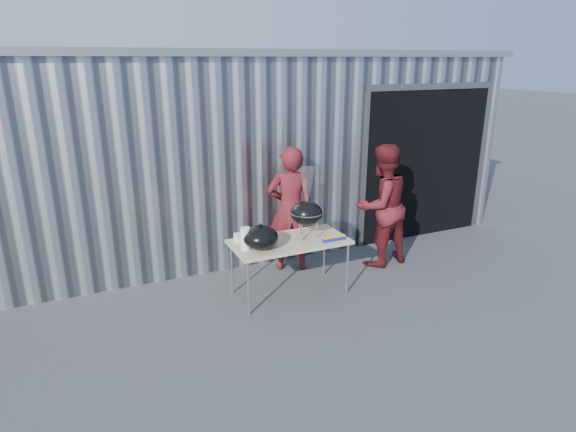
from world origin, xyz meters
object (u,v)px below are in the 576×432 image
folding_table (290,243)px  person_cook (290,209)px  kettle_grill (307,207)px  person_bystander (381,206)px

folding_table → person_cook: size_ratio=0.82×
folding_table → kettle_grill: 0.52m
folding_table → kettle_grill: bearing=1.2°
person_bystander → folding_table: bearing=4.9°
folding_table → kettle_grill: kettle_grill is taller
person_cook → person_bystander: 1.36m
folding_table → person_bystander: 1.70m
folding_table → person_bystander: (1.65, 0.34, 0.20)m
person_bystander → person_cook: bearing=-24.0°
person_cook → kettle_grill: bearing=100.3°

